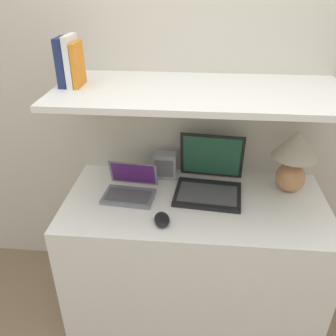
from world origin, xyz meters
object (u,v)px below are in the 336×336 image
Objects in this scene: laptop_large at (209,181)px; book_white at (72,61)px; table_lamp at (295,155)px; router_box at (165,165)px; computer_mouse at (162,220)px; book_orange at (78,65)px; laptop_small at (130,189)px; book_navy at (63,62)px.

book_white reaches higher than laptop_large.
laptop_large is at bearing 3.10° from book_white.
table_lamp is 2.36× the size of router_box.
laptop_large is 2.97× the size of computer_mouse.
book_orange is (-1.04, -0.08, 0.45)m from table_lamp.
laptop_small is at bearing -10.75° from book_white.
laptop_small is 1.89× the size of router_box.
router_box is at bearing 51.76° from laptop_small.
computer_mouse is 0.64× the size of book_orange.
computer_mouse is 0.84m from book_navy.
book_navy reaches higher than laptop_small.
book_white is (-0.40, -0.16, 0.60)m from router_box.
table_lamp is at bearing -6.70° from router_box.
table_lamp is 1.20m from book_navy.
laptop_large is at bearing 3.23° from book_orange.
router_box is 0.75× the size of book_orange.
book_orange reaches higher than router_box.
laptop_small is 0.69m from book_navy.
book_navy is (-0.28, 0.05, 0.63)m from laptop_small.
book_orange is at bearing 0.00° from book_navy.
book_white is at bearing -158.46° from router_box.
book_orange is (-0.21, 0.05, 0.62)m from laptop_small.
table_lamp is 0.75m from computer_mouse.
computer_mouse is at bearing -126.24° from laptop_large.
computer_mouse is at bearing -31.59° from book_white.
laptop_small is 0.29m from computer_mouse.
laptop_small is at bearing -128.24° from router_box.
book_navy reaches higher than laptop_large.
table_lamp is 1.53× the size of book_white.
book_white is at bearing 148.41° from computer_mouse.
book_white reaches higher than computer_mouse.
computer_mouse is 0.82m from book_white.
book_orange is at bearing 146.71° from computer_mouse.
book_navy is at bearing 150.55° from computer_mouse.
table_lamp is at bearing 4.08° from book_navy.
laptop_small is at bearing -9.30° from book_navy.
table_lamp is 0.86m from laptop_small.
table_lamp is at bearing 8.53° from laptop_small.
book_white is (-0.24, 0.05, 0.64)m from laptop_small.
book_navy is 1.10× the size of book_orange.
laptop_large is 0.86m from book_orange.
table_lamp is at bearing 28.06° from computer_mouse.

